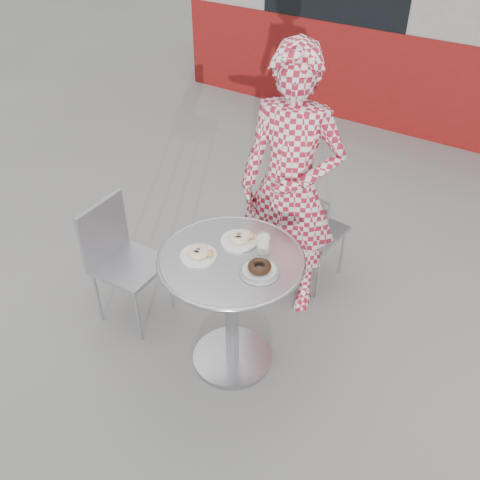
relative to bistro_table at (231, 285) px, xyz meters
The scene contains 9 objects.
ground 0.59m from the bistro_table, 79.99° to the right, with size 60.00×60.00×0.00m, color gray.
bistro_table is the anchor object (origin of this frame).
chair_far 0.99m from the bistro_table, 88.65° to the left, with size 0.40×0.40×0.78m.
chair_left 0.83m from the bistro_table, behind, with size 0.40×0.40×0.80m.
seated_person 0.72m from the bistro_table, 92.61° to the left, with size 0.62×0.41×1.71m, color maroon.
plate_far 0.26m from the bistro_table, 105.84° to the left, with size 0.20×0.20×0.05m.
plate_near 0.27m from the bistro_table, 149.87° to the right, with size 0.19×0.19×0.05m.
plate_checker 0.27m from the bistro_table, ahead, with size 0.21×0.21×0.05m.
milk_cup 0.30m from the bistro_table, 51.44° to the left, with size 0.07×0.07×0.11m.
Camera 1 is at (1.22, -1.71, 2.51)m, focal length 40.00 mm.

